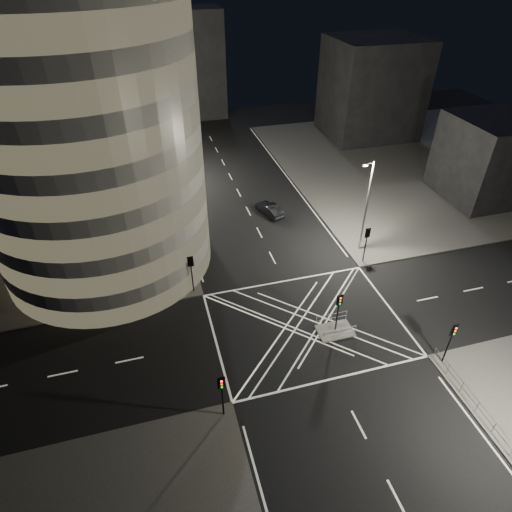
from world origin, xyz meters
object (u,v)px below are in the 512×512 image
object	(u,v)px
street_lamp_right_far	(366,204)
traffic_signal_nr	(452,336)
traffic_signal_island	(339,306)
central_island	(335,331)
street_lamp_left_far	(158,146)
traffic_signal_fl	(191,268)
sedan	(270,209)
traffic_signal_nl	(222,389)
street_lamp_left_near	(174,215)
traffic_signal_fr	(367,239)

from	to	relation	value
street_lamp_right_far	traffic_signal_nr	bearing A→B (deg)	-92.30
traffic_signal_nr	traffic_signal_island	distance (m)	8.62
central_island	street_lamp_left_far	distance (m)	33.95
traffic_signal_fl	traffic_signal_island	distance (m)	13.62
traffic_signal_island	sedan	world-z (taller)	traffic_signal_island
traffic_signal_nl	traffic_signal_island	world-z (taller)	same
street_lamp_left_near	sedan	size ratio (longest dim) A/B	2.32
central_island	traffic_signal_island	distance (m)	2.84
street_lamp_left_far	traffic_signal_fl	bearing A→B (deg)	-88.43
traffic_signal_fl	street_lamp_left_near	distance (m)	5.86
street_lamp_left_far	street_lamp_left_near	bearing A→B (deg)	-90.00
street_lamp_left_near	street_lamp_right_far	xyz separation A→B (m)	(18.87, -3.00, 0.00)
traffic_signal_island	street_lamp_left_near	bearing A→B (deg)	130.27
traffic_signal_fl	street_lamp_left_far	world-z (taller)	street_lamp_left_far
traffic_signal_island	traffic_signal_fl	bearing A→B (deg)	142.46
traffic_signal_nr	traffic_signal_island	size ratio (longest dim) A/B	1.00
central_island	traffic_signal_nl	size ratio (longest dim) A/B	0.75
traffic_signal_fl	traffic_signal_nl	bearing A→B (deg)	-90.00
central_island	traffic_signal_island	size ratio (longest dim) A/B	0.75
traffic_signal_fr	central_island	bearing A→B (deg)	-129.33
traffic_signal_island	street_lamp_right_far	distance (m)	13.13
traffic_signal_nl	traffic_signal_fr	bearing A→B (deg)	37.69
traffic_signal_fl	traffic_signal_fr	world-z (taller)	same
traffic_signal_nr	traffic_signal_island	xyz separation A→B (m)	(-6.80, 5.30, 0.00)
traffic_signal_nr	sedan	xyz separation A→B (m)	(-6.49, 25.37, -2.20)
traffic_signal_nl	sedan	size ratio (longest dim) A/B	0.93
street_lamp_right_far	traffic_signal_fl	bearing A→B (deg)	-173.12
street_lamp_left_near	street_lamp_right_far	world-z (taller)	same
traffic_signal_fr	street_lamp_right_far	size ratio (longest dim) A/B	0.40
central_island	traffic_signal_fl	bearing A→B (deg)	142.46
traffic_signal_island	traffic_signal_nl	bearing A→B (deg)	-153.86
traffic_signal_fl	traffic_signal_nl	xyz separation A→B (m)	(0.00, -13.60, 0.00)
central_island	traffic_signal_nr	world-z (taller)	traffic_signal_nr
street_lamp_right_far	traffic_signal_nl	bearing A→B (deg)	-139.09
traffic_signal_fl	traffic_signal_nr	size ratio (longest dim) A/B	1.00
traffic_signal_nl	street_lamp_right_far	world-z (taller)	street_lamp_right_far
traffic_signal_fl	street_lamp_left_far	xyz separation A→B (m)	(-0.64, 23.20, 2.63)
traffic_signal_nl	traffic_signal_fr	size ratio (longest dim) A/B	1.00
central_island	traffic_signal_fr	size ratio (longest dim) A/B	0.75
street_lamp_right_far	sedan	world-z (taller)	street_lamp_right_far
traffic_signal_island	sedan	bearing A→B (deg)	89.10
central_island	street_lamp_left_far	world-z (taller)	street_lamp_left_far
traffic_signal_fl	street_lamp_right_far	size ratio (longest dim) A/B	0.40
traffic_signal_fr	traffic_signal_fl	bearing A→B (deg)	180.00
traffic_signal_fl	traffic_signal_nl	size ratio (longest dim) A/B	1.00
traffic_signal_nr	sedan	size ratio (longest dim) A/B	0.93
traffic_signal_nl	street_lamp_right_far	distance (m)	24.27
traffic_signal_island	street_lamp_right_far	world-z (taller)	street_lamp_right_far
traffic_signal_island	street_lamp_right_far	bearing A→B (deg)	54.70
central_island	street_lamp_left_near	bearing A→B (deg)	130.27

